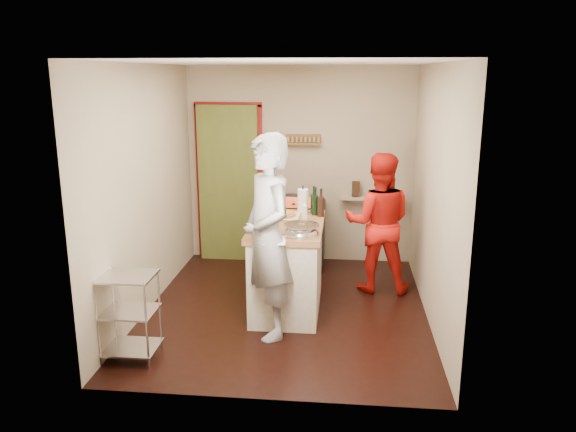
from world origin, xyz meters
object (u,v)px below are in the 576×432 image
object	(u,v)px
island	(288,264)
person_red	(378,223)
person_stripe	(267,237)
stove	(301,234)
wire_shelving	(129,312)

from	to	relation	value
island	person_red	size ratio (longest dim) A/B	0.88
person_stripe	person_red	xyz separation A→B (m)	(1.12, 1.28, -0.17)
stove	island	distance (m)	1.38
stove	island	world-z (taller)	island
person_red	person_stripe	bearing A→B (deg)	50.63
stove	person_red	world-z (taller)	person_red
wire_shelving	island	xyz separation A→B (m)	(1.29, 1.24, 0.07)
island	person_stripe	world-z (taller)	person_stripe
wire_shelving	island	size ratio (longest dim) A/B	0.56
island	person_red	xyz separation A→B (m)	(0.99, 0.66, 0.31)
stove	island	xyz separation A→B (m)	(-0.04, -1.38, 0.05)
stove	person_stripe	bearing A→B (deg)	-94.80
stove	person_stripe	xyz separation A→B (m)	(-0.17, -2.01, 0.54)
wire_shelving	person_red	xyz separation A→B (m)	(2.28, 1.90, 0.38)
island	person_stripe	bearing A→B (deg)	-102.04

